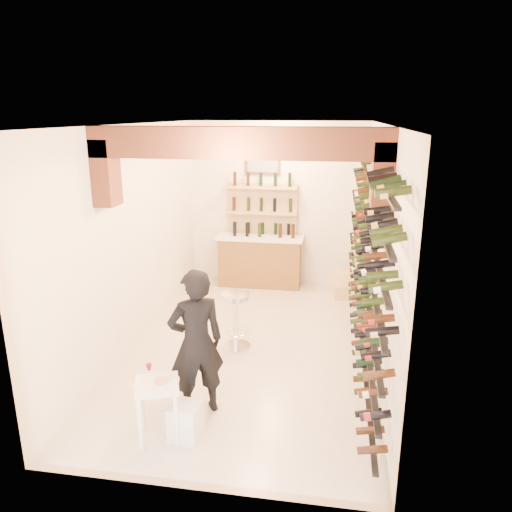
{
  "coord_description": "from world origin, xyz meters",
  "views": [
    {
      "loc": [
        1.12,
        -6.59,
        3.35
      ],
      "look_at": [
        0.0,
        0.3,
        1.3
      ],
      "focal_mm": 34.37,
      "sensor_mm": 36.0,
      "label": 1
    }
  ],
  "objects_px": {
    "chrome_barstool": "(236,317)",
    "crate_lower": "(345,291)",
    "wine_rack": "(363,250)",
    "person": "(196,343)",
    "back_counter": "(260,259)",
    "white_stool": "(186,421)",
    "tasting_table": "(157,393)"
  },
  "relations": [
    {
      "from": "white_stool",
      "to": "person",
      "type": "xyz_separation_m",
      "value": [
        -0.0,
        0.5,
        0.68
      ]
    },
    {
      "from": "wine_rack",
      "to": "person",
      "type": "height_order",
      "value": "wine_rack"
    },
    {
      "from": "chrome_barstool",
      "to": "crate_lower",
      "type": "distance_m",
      "value": 2.86
    },
    {
      "from": "crate_lower",
      "to": "person",
      "type": "bearing_deg",
      "value": -113.5
    },
    {
      "from": "tasting_table",
      "to": "crate_lower",
      "type": "xyz_separation_m",
      "value": [
        2.0,
        4.51,
        -0.4
      ]
    },
    {
      "from": "person",
      "to": "back_counter",
      "type": "bearing_deg",
      "value": -120.76
    },
    {
      "from": "back_counter",
      "to": "crate_lower",
      "type": "xyz_separation_m",
      "value": [
        1.68,
        -0.45,
        -0.4
      ]
    },
    {
      "from": "wine_rack",
      "to": "chrome_barstool",
      "type": "height_order",
      "value": "wine_rack"
    },
    {
      "from": "wine_rack",
      "to": "white_stool",
      "type": "xyz_separation_m",
      "value": [
        -1.87,
        -2.27,
        -1.36
      ]
    },
    {
      "from": "chrome_barstool",
      "to": "back_counter",
      "type": "bearing_deg",
      "value": 91.47
    },
    {
      "from": "tasting_table",
      "to": "wine_rack",
      "type": "bearing_deg",
      "value": 26.71
    },
    {
      "from": "wine_rack",
      "to": "person",
      "type": "relative_size",
      "value": 3.28
    },
    {
      "from": "tasting_table",
      "to": "chrome_barstool",
      "type": "xyz_separation_m",
      "value": [
        0.39,
        2.18,
        -0.04
      ]
    },
    {
      "from": "back_counter",
      "to": "chrome_barstool",
      "type": "bearing_deg",
      "value": -88.53
    },
    {
      "from": "back_counter",
      "to": "person",
      "type": "xyz_separation_m",
      "value": [
        -0.04,
        -4.42,
        0.34
      ]
    },
    {
      "from": "white_stool",
      "to": "person",
      "type": "distance_m",
      "value": 0.84
    },
    {
      "from": "back_counter",
      "to": "person",
      "type": "height_order",
      "value": "person"
    },
    {
      "from": "white_stool",
      "to": "crate_lower",
      "type": "height_order",
      "value": "white_stool"
    },
    {
      "from": "wine_rack",
      "to": "person",
      "type": "xyz_separation_m",
      "value": [
        -1.88,
        -1.77,
        -0.68
      ]
    },
    {
      "from": "back_counter",
      "to": "person",
      "type": "relative_size",
      "value": 0.98
    },
    {
      "from": "white_stool",
      "to": "chrome_barstool",
      "type": "distance_m",
      "value": 2.16
    },
    {
      "from": "white_stool",
      "to": "wine_rack",
      "type": "bearing_deg",
      "value": 50.45
    },
    {
      "from": "back_counter",
      "to": "white_stool",
      "type": "relative_size",
      "value": 4.4
    },
    {
      "from": "tasting_table",
      "to": "crate_lower",
      "type": "height_order",
      "value": "tasting_table"
    },
    {
      "from": "person",
      "to": "chrome_barstool",
      "type": "relative_size",
      "value": 2.04
    },
    {
      "from": "wine_rack",
      "to": "crate_lower",
      "type": "distance_m",
      "value": 2.62
    },
    {
      "from": "chrome_barstool",
      "to": "crate_lower",
      "type": "height_order",
      "value": "chrome_barstool"
    },
    {
      "from": "back_counter",
      "to": "tasting_table",
      "type": "bearing_deg",
      "value": -93.73
    },
    {
      "from": "back_counter",
      "to": "white_stool",
      "type": "bearing_deg",
      "value": -90.49
    },
    {
      "from": "chrome_barstool",
      "to": "person",
      "type": "bearing_deg",
      "value": -94.04
    },
    {
      "from": "person",
      "to": "chrome_barstool",
      "type": "height_order",
      "value": "person"
    },
    {
      "from": "tasting_table",
      "to": "chrome_barstool",
      "type": "height_order",
      "value": "chrome_barstool"
    }
  ]
}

